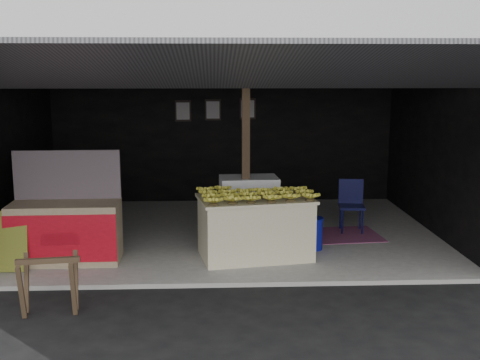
{
  "coord_description": "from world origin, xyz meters",
  "views": [
    {
      "loc": [
        -0.2,
        -7.24,
        2.7
      ],
      "look_at": [
        0.2,
        1.56,
        1.1
      ],
      "focal_mm": 45.0,
      "sensor_mm": 36.0,
      "label": 1
    }
  ],
  "objects_px": {
    "neighbor_stall": "(66,229)",
    "sawhorse": "(49,279)",
    "white_crate": "(249,208)",
    "plastic_chair": "(351,201)",
    "water_barrel": "(312,234)",
    "banana_table": "(255,227)"
  },
  "relations": [
    {
      "from": "neighbor_stall",
      "to": "sawhorse",
      "type": "relative_size",
      "value": 2.22
    },
    {
      "from": "white_crate",
      "to": "water_barrel",
      "type": "relative_size",
      "value": 2.2
    },
    {
      "from": "neighbor_stall",
      "to": "water_barrel",
      "type": "distance_m",
      "value": 3.58
    },
    {
      "from": "water_barrel",
      "to": "plastic_chair",
      "type": "relative_size",
      "value": 0.53
    },
    {
      "from": "banana_table",
      "to": "white_crate",
      "type": "distance_m",
      "value": 0.97
    },
    {
      "from": "white_crate",
      "to": "water_barrel",
      "type": "bearing_deg",
      "value": -38.01
    },
    {
      "from": "banana_table",
      "to": "sawhorse",
      "type": "bearing_deg",
      "value": -152.53
    },
    {
      "from": "plastic_chair",
      "to": "banana_table",
      "type": "bearing_deg",
      "value": -134.49
    },
    {
      "from": "plastic_chair",
      "to": "white_crate",
      "type": "bearing_deg",
      "value": -160.03
    },
    {
      "from": "water_barrel",
      "to": "neighbor_stall",
      "type": "bearing_deg",
      "value": -173.04
    },
    {
      "from": "white_crate",
      "to": "plastic_chair",
      "type": "distance_m",
      "value": 1.78
    },
    {
      "from": "banana_table",
      "to": "plastic_chair",
      "type": "distance_m",
      "value": 2.19
    },
    {
      "from": "white_crate",
      "to": "plastic_chair",
      "type": "bearing_deg",
      "value": 9.66
    },
    {
      "from": "banana_table",
      "to": "sawhorse",
      "type": "height_order",
      "value": "banana_table"
    },
    {
      "from": "plastic_chair",
      "to": "sawhorse",
      "type": "bearing_deg",
      "value": -135.52
    },
    {
      "from": "white_crate",
      "to": "plastic_chair",
      "type": "relative_size",
      "value": 1.16
    },
    {
      "from": "sawhorse",
      "to": "white_crate",
      "type": "bearing_deg",
      "value": 42.03
    },
    {
      "from": "water_barrel",
      "to": "plastic_chair",
      "type": "xyz_separation_m",
      "value": [
        0.82,
        1.04,
        0.28
      ]
    },
    {
      "from": "sawhorse",
      "to": "plastic_chair",
      "type": "relative_size",
      "value": 0.81
    },
    {
      "from": "sawhorse",
      "to": "plastic_chair",
      "type": "distance_m",
      "value": 5.25
    },
    {
      "from": "white_crate",
      "to": "neighbor_stall",
      "type": "bearing_deg",
      "value": -162.05
    },
    {
      "from": "banana_table",
      "to": "white_crate",
      "type": "height_order",
      "value": "white_crate"
    }
  ]
}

